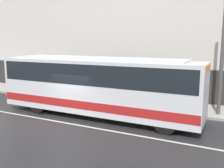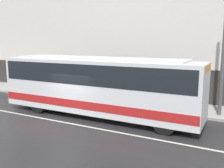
% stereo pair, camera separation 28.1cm
% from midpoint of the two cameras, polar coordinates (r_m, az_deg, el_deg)
% --- Properties ---
extents(ground_plane, '(60.00, 60.00, 0.00)m').
position_cam_midpoint_polar(ground_plane, '(13.67, -10.29, -8.63)').
color(ground_plane, '#262628').
extents(sidewalk, '(60.00, 3.13, 0.15)m').
position_cam_midpoint_polar(sidewalk, '(18.18, 0.55, -3.64)').
color(sidewalk, '#A09E99').
rests_on(sidewalk, ground_plane).
extents(building_facade, '(60.00, 0.35, 9.69)m').
position_cam_midpoint_polar(building_facade, '(19.23, 2.93, 10.90)').
color(building_facade, silver).
rests_on(building_facade, ground_plane).
extents(lane_stripe, '(54.00, 0.14, 0.01)m').
position_cam_midpoint_polar(lane_stripe, '(13.67, -10.29, -8.61)').
color(lane_stripe, beige).
rests_on(lane_stripe, ground_plane).
extents(transit_bus, '(11.78, 2.52, 3.38)m').
position_cam_midpoint_polar(transit_bus, '(14.18, -2.91, 0.12)').
color(transit_bus, silver).
rests_on(transit_bus, ground_plane).
extents(utility_pole_near, '(0.21, 0.21, 7.16)m').
position_cam_midpoint_polar(utility_pole_near, '(15.06, 24.67, 6.79)').
color(utility_pole_near, '#4C4C4F').
rests_on(utility_pole_near, sidewalk).
extents(pedestrian_waiting, '(0.36, 0.36, 1.64)m').
position_cam_midpoint_polar(pedestrian_waiting, '(18.92, -1.66, -0.53)').
color(pedestrian_waiting, '#333338').
rests_on(pedestrian_waiting, sidewalk).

